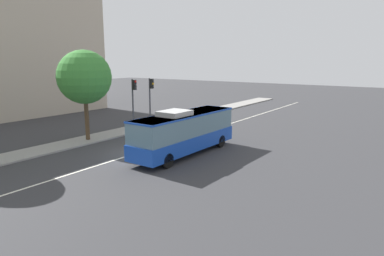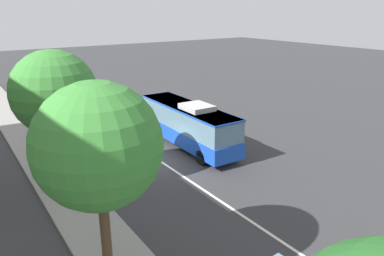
{
  "view_description": "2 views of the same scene",
  "coord_description": "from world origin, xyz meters",
  "px_view_note": "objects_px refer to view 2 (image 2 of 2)",
  "views": [
    {
      "loc": [
        -18.99,
        -17.96,
        7.05
      ],
      "look_at": [
        2.1,
        -3.38,
        1.93
      ],
      "focal_mm": 32.24,
      "sensor_mm": 36.0,
      "label": 1
    },
    {
      "loc": [
        -19.61,
        11.01,
        9.84
      ],
      "look_at": [
        0.02,
        -2.56,
        1.92
      ],
      "focal_mm": 33.75,
      "sensor_mm": 36.0,
      "label": 2
    }
  ],
  "objects_px": {
    "transit_bus": "(188,123)",
    "street_tree_kerbside_centre": "(54,93)",
    "sedan_white": "(59,118)",
    "traffic_light_near_corner": "(50,107)",
    "street_tree_kerbside_left": "(98,146)",
    "traffic_light_mid_block": "(46,100)"
  },
  "relations": [
    {
      "from": "traffic_light_near_corner",
      "to": "street_tree_kerbside_centre",
      "type": "bearing_deg",
      "value": -97.92
    },
    {
      "from": "street_tree_kerbside_left",
      "to": "street_tree_kerbside_centre",
      "type": "height_order",
      "value": "street_tree_kerbside_centre"
    },
    {
      "from": "sedan_white",
      "to": "street_tree_kerbside_left",
      "type": "bearing_deg",
      "value": -8.19
    },
    {
      "from": "street_tree_kerbside_centre",
      "to": "sedan_white",
      "type": "bearing_deg",
      "value": -14.05
    },
    {
      "from": "traffic_light_near_corner",
      "to": "street_tree_kerbside_centre",
      "type": "xyz_separation_m",
      "value": [
        -5.05,
        0.78,
        2.0
      ]
    },
    {
      "from": "traffic_light_mid_block",
      "to": "sedan_white",
      "type": "bearing_deg",
      "value": 62.78
    },
    {
      "from": "traffic_light_mid_block",
      "to": "street_tree_kerbside_left",
      "type": "relative_size",
      "value": 0.67
    },
    {
      "from": "sedan_white",
      "to": "traffic_light_near_corner",
      "type": "distance_m",
      "value": 7.72
    },
    {
      "from": "transit_bus",
      "to": "street_tree_kerbside_centre",
      "type": "bearing_deg",
      "value": 99.16
    },
    {
      "from": "traffic_light_mid_block",
      "to": "traffic_light_near_corner",
      "type": "bearing_deg",
      "value": -102.25
    },
    {
      "from": "street_tree_kerbside_left",
      "to": "transit_bus",
      "type": "bearing_deg",
      "value": -45.23
    },
    {
      "from": "traffic_light_near_corner",
      "to": "traffic_light_mid_block",
      "type": "bearing_deg",
      "value": 83.54
    },
    {
      "from": "transit_bus",
      "to": "street_tree_kerbside_centre",
      "type": "xyz_separation_m",
      "value": [
        -1.36,
        9.51,
        3.75
      ]
    },
    {
      "from": "transit_bus",
      "to": "street_tree_kerbside_centre",
      "type": "height_order",
      "value": "street_tree_kerbside_centre"
    },
    {
      "from": "transit_bus",
      "to": "traffic_light_near_corner",
      "type": "xyz_separation_m",
      "value": [
        3.7,
        8.73,
        1.75
      ]
    },
    {
      "from": "traffic_light_mid_block",
      "to": "street_tree_kerbside_centre",
      "type": "distance_m",
      "value": 7.58
    },
    {
      "from": "sedan_white",
      "to": "traffic_light_mid_block",
      "type": "distance_m",
      "value": 5.78
    },
    {
      "from": "street_tree_kerbside_left",
      "to": "street_tree_kerbside_centre",
      "type": "relative_size",
      "value": 0.99
    },
    {
      "from": "traffic_light_near_corner",
      "to": "sedan_white",
      "type": "bearing_deg",
      "value": 73.1
    },
    {
      "from": "sedan_white",
      "to": "street_tree_kerbside_centre",
      "type": "distance_m",
      "value": 13.17
    },
    {
      "from": "transit_bus",
      "to": "street_tree_kerbside_left",
      "type": "height_order",
      "value": "street_tree_kerbside_left"
    },
    {
      "from": "transit_bus",
      "to": "street_tree_kerbside_left",
      "type": "distance_m",
      "value": 15.3
    }
  ]
}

